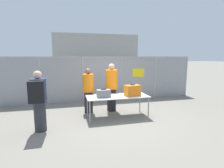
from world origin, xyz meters
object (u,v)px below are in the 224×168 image
inspection_table (117,97)px  traveler_hooded (39,99)px  security_worker_far (88,90)px  utility_trailer (108,83)px  suitcase_grey (104,93)px  suitcase_orange (132,90)px  security_worker_near (112,87)px

inspection_table → traveler_hooded: bearing=-165.5°
inspection_table → security_worker_far: size_ratio=1.27×
utility_trailer → suitcase_grey: bearing=-104.5°
inspection_table → utility_trailer: 4.84m
inspection_table → suitcase_orange: size_ratio=3.80×
traveler_hooded → security_worker_near: security_worker_near is taller
suitcase_grey → traveler_hooded: bearing=-164.1°
suitcase_grey → suitcase_orange: bearing=-1.4°
inspection_table → traveler_hooded: (-2.37, -0.62, 0.23)m
inspection_table → suitcase_orange: (0.49, -0.10, 0.23)m
traveler_hooded → security_worker_near: 2.72m
traveler_hooded → security_worker_near: (2.36, 1.36, 0.00)m
inspection_table → security_worker_far: security_worker_far is taller
suitcase_orange → utility_trailer: 4.91m
inspection_table → utility_trailer: bearing=80.9°
security_worker_far → utility_trailer: (1.65, 4.03, -0.43)m
security_worker_near → utility_trailer: size_ratio=0.42×
suitcase_grey → utility_trailer: bearing=75.5°
suitcase_orange → security_worker_near: security_worker_near is taller
traveler_hooded → security_worker_far: (1.48, 1.36, -0.08)m
security_worker_far → suitcase_grey: bearing=128.3°
suitcase_orange → security_worker_far: bearing=148.5°
security_worker_far → inspection_table: bearing=152.5°
inspection_table → utility_trailer: inspection_table is taller
inspection_table → utility_trailer: (0.76, 4.77, -0.27)m
inspection_table → suitcase_grey: bearing=-170.7°
traveler_hooded → security_worker_near: size_ratio=0.94×
suitcase_orange → traveler_hooded: (-2.87, -0.51, 0.00)m
suitcase_orange → traveler_hooded: size_ratio=0.33×
utility_trailer → traveler_hooded: bearing=-120.2°
inspection_table → utility_trailer: size_ratio=0.48×
suitcase_grey → security_worker_far: 0.92m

